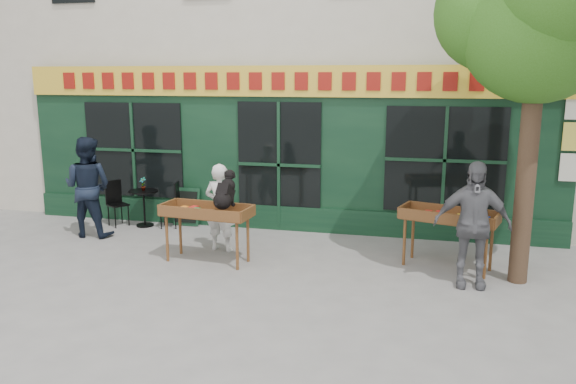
# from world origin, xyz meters

# --- Properties ---
(ground) EXTENTS (80.00, 80.00, 0.00)m
(ground) POSITION_xyz_m (0.00, 0.00, 0.00)
(ground) COLOR slate
(ground) RESTS_ON ground
(street_tree) EXTENTS (3.05, 2.90, 5.60)m
(street_tree) POSITION_xyz_m (4.34, 0.36, 4.11)
(street_tree) COLOR #382619
(street_tree) RESTS_ON ground
(book_cart_center) EXTENTS (1.56, 0.77, 0.99)m
(book_cart_center) POSITION_xyz_m (-0.68, 0.07, 0.82)
(book_cart_center) COLOR brown
(book_cart_center) RESTS_ON ground
(dog) EXTENTS (0.40, 0.63, 0.60)m
(dog) POSITION_xyz_m (-0.33, 0.02, 1.29)
(dog) COLOR black
(dog) RESTS_ON book_cart_center
(woman) EXTENTS (0.61, 0.44, 1.59)m
(woman) POSITION_xyz_m (-0.68, 0.72, 0.79)
(woman) COLOR silver
(woman) RESTS_ON ground
(book_cart_right) EXTENTS (1.62, 1.03, 0.99)m
(book_cart_right) POSITION_xyz_m (3.25, 0.69, 0.82)
(book_cart_right) COLOR brown
(book_cart_right) RESTS_ON ground
(man_right) EXTENTS (1.14, 0.52, 1.90)m
(man_right) POSITION_xyz_m (3.55, -0.06, 0.95)
(man_right) COLOR #5A5A5F
(man_right) RESTS_ON ground
(bistro_table) EXTENTS (0.60, 0.60, 0.76)m
(bistro_table) POSITION_xyz_m (-2.82, 1.92, 0.54)
(bistro_table) COLOR black
(bistro_table) RESTS_ON ground
(bistro_chair_left) EXTENTS (0.50, 0.50, 0.95)m
(bistro_chair_left) POSITION_xyz_m (-3.44, 1.87, 0.56)
(bistro_chair_left) COLOR black
(bistro_chair_left) RESTS_ON ground
(bistro_chair_right) EXTENTS (0.43, 0.43, 0.95)m
(bistro_chair_right) POSITION_xyz_m (-2.18, 1.99, 0.56)
(bistro_chair_right) COLOR black
(bistro_chair_right) RESTS_ON ground
(potted_plant) EXTENTS (0.17, 0.14, 0.28)m
(potted_plant) POSITION_xyz_m (-2.82, 1.92, 0.91)
(potted_plant) COLOR gray
(potted_plant) RESTS_ON bistro_table
(man_left) EXTENTS (0.98, 0.78, 1.96)m
(man_left) POSITION_xyz_m (-3.52, 1.02, 0.98)
(man_left) COLOR black
(man_left) RESTS_ON ground
(chalkboard) EXTENTS (0.56, 0.20, 0.79)m
(chalkboard) POSITION_xyz_m (-1.99, 2.19, 0.40)
(chalkboard) COLOR black
(chalkboard) RESTS_ON ground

